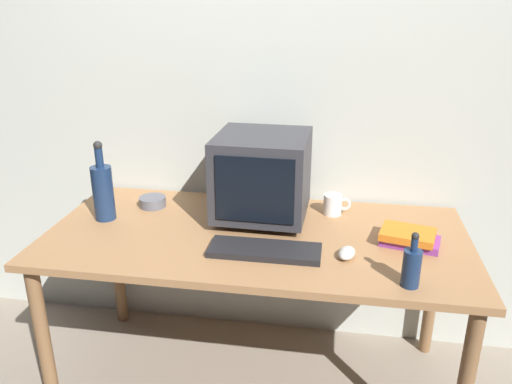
% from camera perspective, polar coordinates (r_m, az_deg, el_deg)
% --- Properties ---
extents(ground_plane, '(6.00, 6.00, 0.00)m').
position_cam_1_polar(ground_plane, '(2.50, 0.00, -20.17)').
color(ground_plane, gray).
extents(back_wall, '(4.00, 0.08, 2.50)m').
position_cam_1_polar(back_wall, '(2.37, 1.88, 11.41)').
color(back_wall, beige).
rests_on(back_wall, ground).
extents(desk, '(1.70, 0.82, 0.74)m').
position_cam_1_polar(desk, '(2.12, 0.00, -6.58)').
color(desk, '#9E7047').
rests_on(desk, ground).
extents(crt_monitor, '(0.39, 0.40, 0.37)m').
position_cam_1_polar(crt_monitor, '(2.15, 0.80, 1.80)').
color(crt_monitor, '#333338').
rests_on(crt_monitor, desk).
extents(keyboard, '(0.42, 0.15, 0.02)m').
position_cam_1_polar(keyboard, '(1.93, 0.99, -6.51)').
color(keyboard, black).
rests_on(keyboard, desk).
extents(computer_mouse, '(0.08, 0.11, 0.04)m').
position_cam_1_polar(computer_mouse, '(1.92, 10.08, -6.71)').
color(computer_mouse, beige).
rests_on(computer_mouse, desk).
extents(bottle_tall, '(0.09, 0.09, 0.35)m').
position_cam_1_polar(bottle_tall, '(2.26, -16.71, 0.17)').
color(bottle_tall, navy).
rests_on(bottle_tall, desk).
extents(bottle_short, '(0.06, 0.06, 0.20)m').
position_cam_1_polar(bottle_short, '(1.77, 16.97, -7.93)').
color(bottle_short, navy).
rests_on(bottle_short, desk).
extents(book_stack, '(0.25, 0.19, 0.06)m').
position_cam_1_polar(book_stack, '(2.07, 16.68, -4.89)').
color(book_stack, '#843893').
rests_on(book_stack, desk).
extents(mug, '(0.12, 0.08, 0.09)m').
position_cam_1_polar(mug, '(2.27, 8.61, -1.38)').
color(mug, white).
rests_on(mug, desk).
extents(cd_spindle, '(0.12, 0.12, 0.04)m').
position_cam_1_polar(cd_spindle, '(2.38, -11.45, -1.07)').
color(cd_spindle, '#595B66').
rests_on(cd_spindle, desk).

